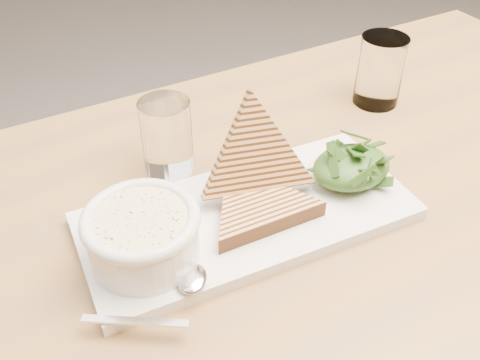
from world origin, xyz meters
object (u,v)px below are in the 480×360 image
soup_bowl (144,240)px  table_top (335,257)px  glass_near (167,136)px  platter (248,216)px  glass_far (380,71)px

soup_bowl → table_top: bearing=-20.5°
glass_near → soup_bowl: bearing=-120.6°
platter → soup_bowl: bearing=-176.1°
table_top → soup_bowl: bearing=159.5°
glass_far → platter: bearing=-155.1°
table_top → glass_near: glass_near is taller
platter → soup_bowl: 0.14m
platter → glass_near: bearing=106.6°
table_top → soup_bowl: 0.23m
table_top → glass_far: (0.25, 0.23, 0.08)m
table_top → glass_far: size_ratio=11.96×
soup_bowl → glass_near: size_ratio=1.16×
platter → soup_bowl: soup_bowl is taller
glass_far → glass_near: bearing=-179.4°
glass_near → glass_far: 0.36m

